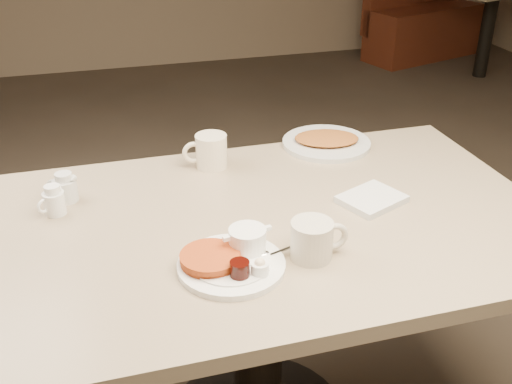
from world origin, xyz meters
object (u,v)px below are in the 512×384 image
object	(u,v)px
coffee_mug_far	(210,151)
creamer_left	(54,201)
hash_plate	(326,141)
creamer_right	(65,188)
main_plate	(232,258)
diner_table	(258,275)
coffee_mug_near	(313,239)
booth_back_right	(427,12)

from	to	relation	value
coffee_mug_far	creamer_left	distance (m)	0.47
hash_plate	creamer_right	bearing A→B (deg)	-169.57
main_plate	creamer_right	world-z (taller)	creamer_right
diner_table	hash_plate	distance (m)	0.55
coffee_mug_far	hash_plate	distance (m)	0.39
hash_plate	creamer_left	bearing A→B (deg)	-165.55
creamer_right	hash_plate	distance (m)	0.82
coffee_mug_near	coffee_mug_far	bearing A→B (deg)	103.33
coffee_mug_near	coffee_mug_far	xyz separation A→B (m)	(-0.12, 0.53, 0.00)
coffee_mug_near	creamer_right	distance (m)	0.69
coffee_mug_far	hash_plate	bearing A→B (deg)	7.51
main_plate	booth_back_right	bearing A→B (deg)	54.25
diner_table	hash_plate	size ratio (longest dim) A/B	4.41
main_plate	creamer_right	bearing A→B (deg)	130.28
main_plate	coffee_mug_far	size ratio (longest dim) A/B	2.28
creamer_left	creamer_right	world-z (taller)	same
creamer_left	creamer_right	size ratio (longest dim) A/B	0.94
coffee_mug_far	hash_plate	xyz separation A→B (m)	(0.39, 0.05, -0.04)
coffee_mug_far	booth_back_right	world-z (taller)	booth_back_right
coffee_mug_far	creamer_right	distance (m)	0.43
main_plate	coffee_mug_far	world-z (taller)	coffee_mug_far
booth_back_right	main_plate	bearing A→B (deg)	-125.75
diner_table	creamer_right	size ratio (longest dim) A/B	17.57
diner_table	booth_back_right	xyz separation A→B (m)	(2.58, 3.57, -0.17)
hash_plate	main_plate	bearing A→B (deg)	-128.65
creamer_left	hash_plate	distance (m)	0.86
creamer_right	coffee_mug_far	bearing A→B (deg)	13.11
coffee_mug_near	coffee_mug_far	world-z (taller)	coffee_mug_far
main_plate	hash_plate	xyz separation A→B (m)	(0.45, 0.56, -0.01)
main_plate	creamer_left	bearing A→B (deg)	137.38
main_plate	hash_plate	distance (m)	0.72
diner_table	creamer_left	xyz separation A→B (m)	(-0.49, 0.17, 0.21)
coffee_mug_far	creamer_right	world-z (taller)	coffee_mug_far
coffee_mug_near	creamer_right	size ratio (longest dim) A/B	1.61
hash_plate	coffee_mug_far	bearing A→B (deg)	-172.49
diner_table	hash_plate	xyz separation A→B (m)	(0.34, 0.39, 0.18)
coffee_mug_near	creamer_left	distance (m)	0.67
creamer_right	hash_plate	bearing A→B (deg)	10.43
main_plate	creamer_left	xyz separation A→B (m)	(-0.38, 0.35, 0.01)
creamer_left	booth_back_right	bearing A→B (deg)	47.82
coffee_mug_far	booth_back_right	distance (m)	4.19
booth_back_right	hash_plate	bearing A→B (deg)	-125.21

